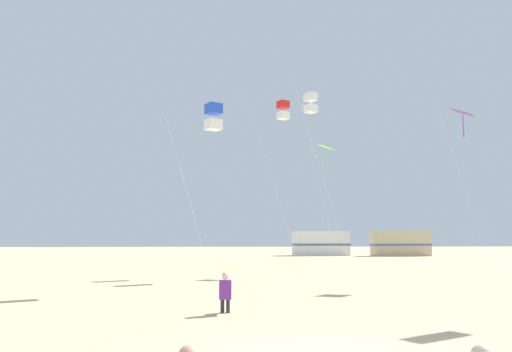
{
  "coord_description": "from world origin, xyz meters",
  "views": [
    {
      "loc": [
        -1.72,
        -8.0,
        2.14
      ],
      "look_at": [
        -0.54,
        10.77,
        4.47
      ],
      "focal_mm": 34.56,
      "sensor_mm": 36.0,
      "label": 1
    }
  ],
  "objects": [
    {
      "name": "kite_flyer_standing",
      "position": [
        -1.7,
        6.08,
        0.61
      ],
      "size": [
        0.34,
        0.51,
        1.16
      ],
      "rotation": [
        0.0,
        0.0,
        3.13
      ],
      "color": "#722D99",
      "rests_on": "ground"
    },
    {
      "name": "kite_box_scarlet",
      "position": [
        1.81,
        21.57,
        9.92
      ],
      "size": [
        2.9,
        2.56,
        10.51
      ],
      "color": "silver",
      "rests_on": "ground"
    },
    {
      "name": "kite_box_white",
      "position": [
        3.17,
        19.43,
        9.81
      ],
      "size": [
        3.06,
        2.38,
        10.4
      ],
      "color": "silver",
      "rests_on": "ground"
    },
    {
      "name": "kite_box_blue",
      "position": [
        -2.26,
        12.82,
        7.27
      ],
      "size": [
        2.46,
        2.46,
        7.86
      ],
      "color": "silver",
      "rests_on": "ground"
    },
    {
      "name": "kite_diamond_violet",
      "position": [
        9.47,
        14.08,
        7.69
      ],
      "size": [
        2.0,
        2.0,
        8.19
      ],
      "color": "silver",
      "rests_on": "ground"
    },
    {
      "name": "rv_van_tan",
      "position": [
        18.21,
        47.35,
        1.39
      ],
      "size": [
        6.5,
        2.52,
        2.8
      ],
      "rotation": [
        0.0,
        0.0,
        0.03
      ],
      "color": "#C6B28C",
      "rests_on": "ground"
    },
    {
      "name": "kite_diamond_lime",
      "position": [
        4.23,
        20.56,
        7.18
      ],
      "size": [
        1.63,
        1.63,
        7.65
      ],
      "color": "silver",
      "rests_on": "ground"
    },
    {
      "name": "rv_van_white",
      "position": [
        9.41,
        49.14,
        1.39
      ],
      "size": [
        6.52,
        2.57,
        2.8
      ],
      "rotation": [
        0.0,
        0.0,
        0.04
      ],
      "color": "white",
      "rests_on": "ground"
    }
  ]
}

